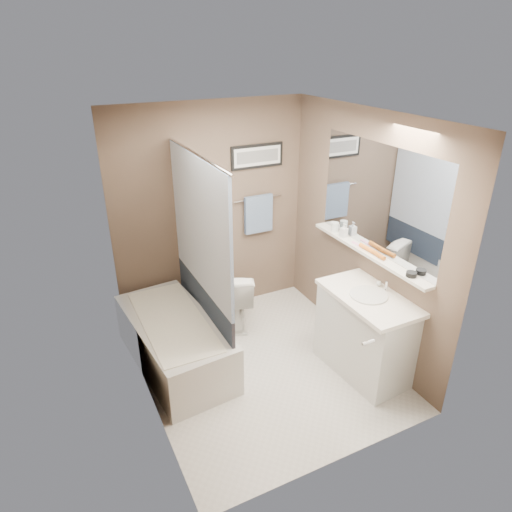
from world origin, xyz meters
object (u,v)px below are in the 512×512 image
hair_brush_back (368,249)px  glass_jar (335,227)px  candle_bowl_near (411,274)px  hair_brush_front (377,254)px  bathtub (175,342)px  vanity (365,335)px  toilet (235,296)px  soap_bottle (344,230)px

hair_brush_back → glass_jar: (0.00, 0.54, 0.03)m
candle_bowl_near → hair_brush_front: size_ratio=0.41×
bathtub → vanity: bearing=-34.7°
toilet → hair_brush_back: size_ratio=3.10×
soap_bottle → hair_brush_front: bearing=-90.0°
toilet → hair_brush_front: 1.67m
toilet → hair_brush_back: (0.96, -0.99, 0.80)m
vanity → hair_brush_back: bearing=55.1°
vanity → soap_bottle: 1.07m
vanity → glass_jar: 1.16m
candle_bowl_near → hair_brush_back: bearing=90.0°
candle_bowl_near → glass_jar: 1.11m
toilet → hair_brush_back: bearing=154.3°
vanity → soap_bottle: (0.19, 0.70, 0.79)m
hair_brush_back → soap_bottle: (0.00, 0.39, 0.05)m
vanity → glass_jar: glass_jar is taller
candle_bowl_near → hair_brush_back: size_ratio=0.41×
glass_jar → bathtub: bearing=178.4°
hair_brush_front → soap_bottle: 0.52m
vanity → candle_bowl_near: candle_bowl_near is taller
toilet → vanity: bearing=140.9°
toilet → candle_bowl_near: (0.96, -1.56, 0.79)m
vanity → hair_brush_front: (0.19, 0.18, 0.74)m
hair_brush_back → vanity: bearing=-120.7°
vanity → hair_brush_front: hair_brush_front is taller
hair_brush_front → soap_bottle: soap_bottle is taller
candle_bowl_near → soap_bottle: size_ratio=0.64×
toilet → glass_jar: glass_jar is taller
bathtub → hair_brush_front: 2.12m
bathtub → vanity: vanity is taller
hair_brush_front → glass_jar: (0.00, 0.67, 0.03)m
vanity → candle_bowl_near: 0.80m
toilet → candle_bowl_near: 2.00m
vanity → candle_bowl_near: (0.19, -0.26, 0.73)m
hair_brush_back → hair_brush_front: bearing=-90.0°
toilet → glass_jar: size_ratio=6.82×
bathtub → glass_jar: bearing=-6.9°
candle_bowl_near → soap_bottle: 0.96m
hair_brush_back → candle_bowl_near: bearing=-90.0°
candle_bowl_near → hair_brush_front: bearing=90.0°
bathtub → hair_brush_front: (1.79, -0.72, 0.89)m
bathtub → hair_brush_back: size_ratio=6.82×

